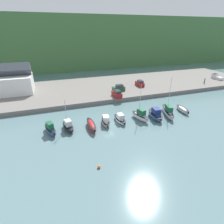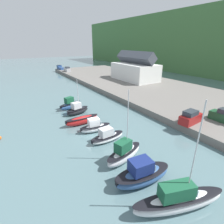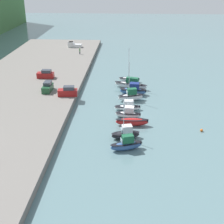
# 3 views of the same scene
# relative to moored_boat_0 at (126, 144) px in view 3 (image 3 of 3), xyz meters

# --- Properties ---
(ground_plane) EXTENTS (320.00, 320.00, 0.00)m
(ground_plane) POSITION_rel_moored_boat_0_xyz_m (12.78, -0.62, -0.95)
(ground_plane) COLOR slate
(quay_promenade) EXTENTS (134.50, 28.08, 1.26)m
(quay_promenade) POSITION_rel_moored_boat_0_xyz_m (12.78, 25.53, -0.32)
(quay_promenade) COLOR slate
(quay_promenade) RESTS_ON ground_plane
(moored_boat_0) EXTENTS (3.01, 5.45, 2.61)m
(moored_boat_0) POSITION_rel_moored_boat_0_xyz_m (0.00, 0.00, 0.00)
(moored_boat_0) COLOR #33568E
(moored_boat_0) RESTS_ON ground_plane
(moored_boat_1) EXTENTS (2.81, 5.20, 7.05)m
(moored_boat_1) POSITION_rel_moored_boat_0_xyz_m (3.70, 0.17, -0.05)
(moored_boat_1) COLOR black
(moored_boat_1) RESTS_ON ground_plane
(moored_boat_2) EXTENTS (1.60, 6.19, 1.48)m
(moored_boat_2) POSITION_rel_moored_boat_0_xyz_m (8.64, -0.90, -0.17)
(moored_boat_2) COLOR red
(moored_boat_2) RESTS_ON ground_plane
(moored_boat_3) EXTENTS (2.25, 5.19, 2.26)m
(moored_boat_3) POSITION_rel_moored_boat_0_xyz_m (12.20, -0.16, -0.15)
(moored_boat_3) COLOR white
(moored_boat_3) RESTS_ON ground_plane
(moored_boat_4) EXTENTS (2.13, 5.48, 2.11)m
(moored_boat_4) POSITION_rel_moored_boat_0_xyz_m (15.80, -0.03, -0.21)
(moored_boat_4) COLOR white
(moored_boat_4) RESTS_ON ground_plane
(moored_boat_5) EXTENTS (3.10, 5.94, 8.84)m
(moored_boat_5) POSITION_rel_moored_boat_0_xyz_m (20.87, -0.64, 0.11)
(moored_boat_5) COLOR silver
(moored_boat_5) RESTS_ON ground_plane
(moored_boat_6) EXTENTS (3.01, 6.47, 2.80)m
(moored_boat_6) POSITION_rel_moored_boat_0_xyz_m (24.74, -1.17, 0.08)
(moored_boat_6) COLOR #33568E
(moored_boat_6) RESTS_ON ground_plane
(moored_boat_7) EXTENTS (4.32, 8.53, 9.90)m
(moored_boat_7) POSITION_rel_moored_boat_0_xyz_m (28.75, -0.63, 0.09)
(moored_boat_7) COLOR silver
(moored_boat_7) RESTS_ON ground_plane
(moored_boat_8) EXTENTS (2.25, 5.58, 1.16)m
(moored_boat_8) POSITION_rel_moored_boat_0_xyz_m (33.73, -0.17, -0.33)
(moored_boat_8) COLOR silver
(moored_boat_8) RESTS_ON ground_plane
(parked_car_0) EXTENTS (4.21, 1.82, 2.16)m
(parked_car_0) POSITION_rel_moored_boat_0_xyz_m (22.47, 18.32, 1.23)
(parked_car_0) COLOR #1E4C2D
(parked_car_0) RESTS_ON quay_promenade
(parked_car_1) EXTENTS (1.82, 4.21, 2.16)m
(parked_car_1) POSITION_rel_moored_boat_0_xyz_m (31.83, 21.16, 1.23)
(parked_car_1) COLOR maroon
(parked_car_1) RESTS_ON quay_promenade
(parked_car_3) EXTENTS (2.17, 4.34, 2.16)m
(parked_car_3) POSITION_rel_moored_boat_0_xyz_m (19.91, 13.18, 1.23)
(parked_car_3) COLOR maroon
(parked_car_3) RESTS_ON quay_promenade
(pickup_truck_0) EXTENTS (2.13, 4.79, 1.90)m
(pickup_truck_0) POSITION_rel_moored_boat_0_xyz_m (66.97, 19.95, 1.13)
(pickup_truck_0) COLOR silver
(pickup_truck_0) RESTS_ON quay_promenade
(person_on_quay) EXTENTS (0.40, 0.40, 2.14)m
(person_on_quay) POSITION_rel_moored_boat_0_xyz_m (56.94, 16.24, 1.41)
(person_on_quay) COLOR #232838
(person_on_quay) RESTS_ON quay_promenade
(mooring_buoy_0) EXTENTS (0.51, 0.51, 0.51)m
(mooring_buoy_0) POSITION_rel_moored_boat_0_xyz_m (7.00, -13.40, -0.70)
(mooring_buoy_0) COLOR orange
(mooring_buoy_0) RESTS_ON ground_plane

